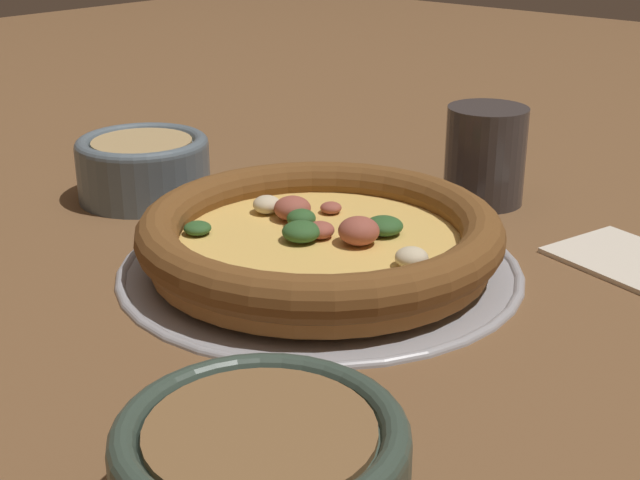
{
  "coord_description": "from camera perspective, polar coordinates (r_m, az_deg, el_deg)",
  "views": [
    {
      "loc": [
        0.43,
        -0.49,
        0.28
      ],
      "look_at": [
        0.0,
        0.0,
        0.03
      ],
      "focal_mm": 50.0,
      "sensor_mm": 36.0,
      "label": 1
    }
  ],
  "objects": [
    {
      "name": "bowl_near",
      "position": [
        0.88,
        -11.23,
        4.75
      ],
      "size": [
        0.13,
        0.13,
        0.06
      ],
      "color": "slate",
      "rests_on": "ground_plane"
    },
    {
      "name": "pizza",
      "position": [
        0.7,
        0.01,
        0.27
      ],
      "size": [
        0.29,
        0.29,
        0.04
      ],
      "color": "#A86B33",
      "rests_on": "pizza_tray"
    },
    {
      "name": "bowl_far",
      "position": [
        0.43,
        -3.78,
        -14.26
      ],
      "size": [
        0.14,
        0.14,
        0.05
      ],
      "color": "#334238",
      "rests_on": "ground_plane"
    },
    {
      "name": "drinking_cup",
      "position": [
        0.86,
        10.53,
        5.35
      ],
      "size": [
        0.08,
        0.08,
        0.09
      ],
      "color": "#383333",
      "rests_on": "ground_plane"
    },
    {
      "name": "ground_plane",
      "position": [
        0.71,
        0.0,
        -1.88
      ],
      "size": [
        3.0,
        3.0,
        0.0
      ],
      "primitive_type": "plane",
      "color": "brown"
    },
    {
      "name": "pizza_tray",
      "position": [
        0.71,
        0.0,
        -1.68
      ],
      "size": [
        0.32,
        0.32,
        0.01
      ],
      "color": "#9E9EA3",
      "rests_on": "ground_plane"
    }
  ]
}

